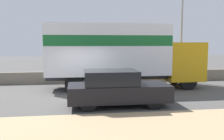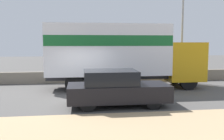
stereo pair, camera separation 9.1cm
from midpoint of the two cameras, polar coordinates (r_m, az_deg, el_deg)
ground_plane at (r=11.30m, az=-5.87°, el=-7.18°), size 80.00×80.00×0.00m
stone_wall_backdrop at (r=16.68m, az=-6.41°, el=-1.56°), size 60.00×0.35×0.75m
street_lamp at (r=17.45m, az=15.97°, el=11.49°), size 0.56×0.28×7.48m
box_truck at (r=14.31m, az=1.90°, el=4.19°), size 8.86×2.56×3.63m
car_hatchback at (r=10.33m, az=1.19°, el=-4.22°), size 4.14×1.74×1.49m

